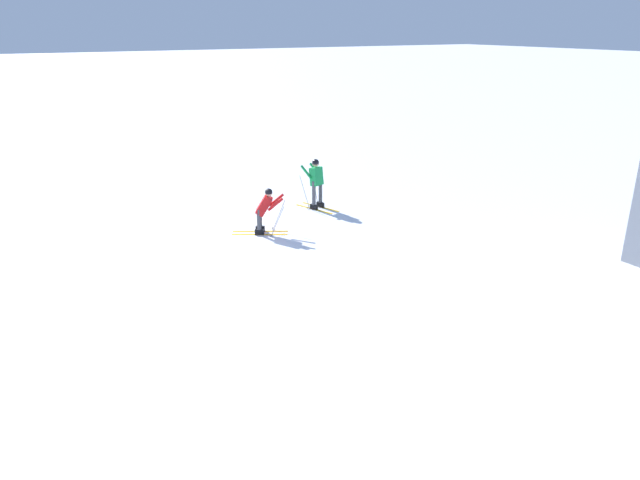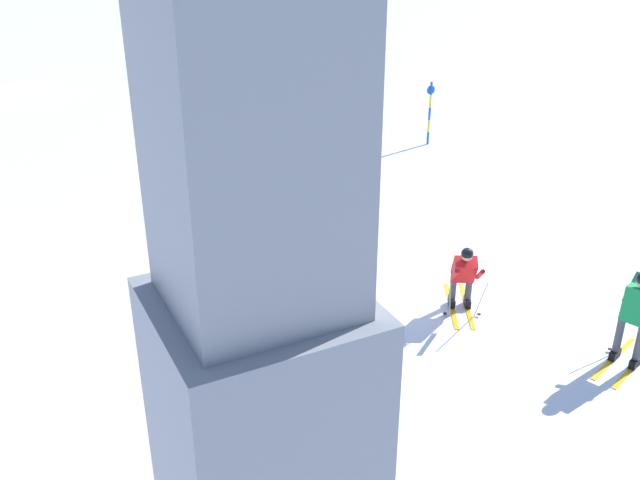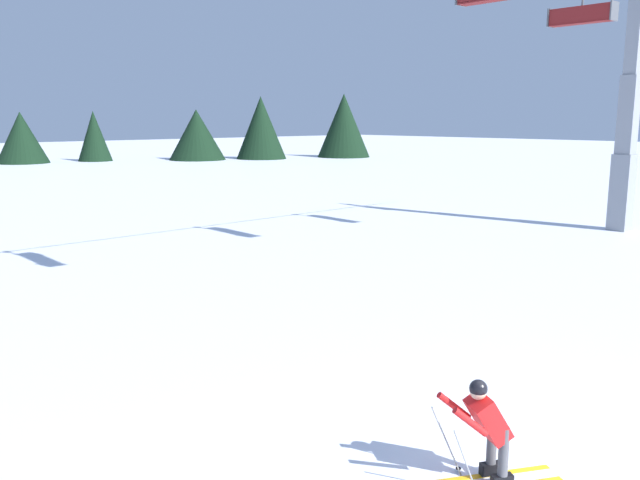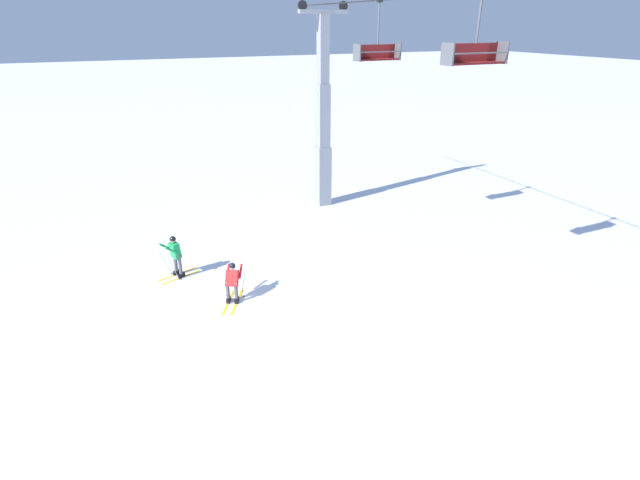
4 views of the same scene
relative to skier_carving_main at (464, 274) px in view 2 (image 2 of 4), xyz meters
name	(u,v)px [view 2 (image 2 of 4)]	position (x,y,z in m)	size (l,w,h in m)	color
ground_plane	(462,281)	(0.91, -0.72, -0.80)	(260.00, 260.00, 0.00)	white
skier_carving_main	(464,274)	(0.00, 0.00, 0.00)	(1.70, 1.27, 1.54)	yellow
trail_marker_pole	(430,111)	(8.56, -5.10, 0.26)	(0.07, 0.28, 1.98)	blue
skier_distant_uphill	(636,311)	(-2.64, -1.51, 0.21)	(0.98, 1.71, 1.76)	yellow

